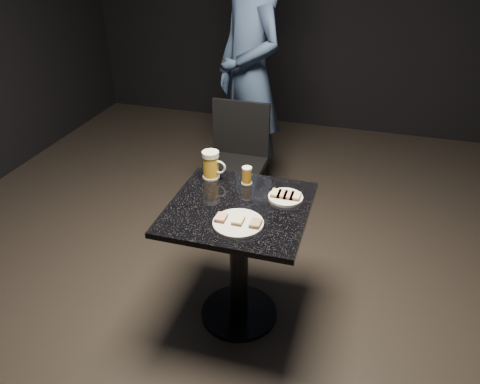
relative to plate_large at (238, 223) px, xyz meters
name	(u,v)px	position (x,y,z in m)	size (l,w,h in m)	color
floor	(239,314)	(-0.04, 0.16, -0.76)	(6.00, 6.00, 0.00)	black
plate_large	(238,223)	(0.00, 0.00, 0.00)	(0.24, 0.24, 0.01)	silver
plate_small	(286,197)	(0.17, 0.30, 0.00)	(0.18, 0.18, 0.01)	white
patron	(249,76)	(-0.39, 1.60, 0.21)	(0.71, 0.46, 1.94)	navy
table	(239,244)	(-0.04, 0.16, -0.25)	(0.70, 0.70, 0.75)	black
beer_mug	(211,165)	(-0.28, 0.40, 0.07)	(0.14, 0.10, 0.16)	silver
beer_tumbler	(247,175)	(-0.07, 0.39, 0.04)	(0.06, 0.06, 0.10)	silver
chair	(236,157)	(-0.37, 1.17, -0.26)	(0.43, 0.43, 0.88)	black
canapes_on_plate_large	(238,220)	(0.00, 0.00, 0.02)	(0.22, 0.07, 0.02)	#4C3521
canapes_on_plate_small	(286,195)	(0.17, 0.30, 0.02)	(0.15, 0.07, 0.02)	#4C3521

